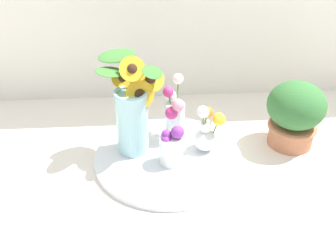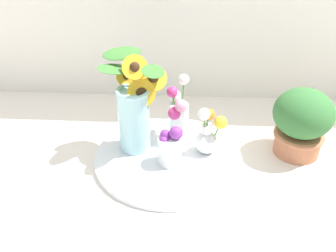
# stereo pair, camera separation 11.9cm
# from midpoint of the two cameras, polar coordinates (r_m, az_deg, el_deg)

# --- Properties ---
(ground_plane) EXTENTS (6.00, 6.00, 0.00)m
(ground_plane) POSITION_cam_midpoint_polar(r_m,az_deg,el_deg) (1.25, 4.38, -5.66)
(ground_plane) COLOR silver
(serving_tray) EXTENTS (0.47, 0.47, 0.02)m
(serving_tray) POSITION_cam_midpoint_polar(r_m,az_deg,el_deg) (1.26, 2.71, -4.70)
(serving_tray) COLOR silver
(serving_tray) RESTS_ON ground_plane
(mason_jar_sunflowers) EXTENTS (0.23, 0.21, 0.31)m
(mason_jar_sunflowers) POSITION_cam_midpoint_polar(r_m,az_deg,el_deg) (1.21, -2.13, 2.43)
(mason_jar_sunflowers) COLOR #9ED1D6
(mason_jar_sunflowers) RESTS_ON serving_tray
(vase_small_center) EXTENTS (0.08, 0.07, 0.13)m
(vase_small_center) POSITION_cam_midpoint_polar(r_m,az_deg,el_deg) (1.19, 3.11, -3.13)
(vase_small_center) COLOR white
(vase_small_center) RESTS_ON serving_tray
(vase_bulb_right) EXTENTS (0.10, 0.07, 0.16)m
(vase_bulb_right) POSITION_cam_midpoint_polar(r_m,az_deg,el_deg) (1.24, 8.54, -1.37)
(vase_bulb_right) COLOR white
(vase_bulb_right) RESTS_ON serving_tray
(vase_small_back) EXTENTS (0.07, 0.12, 0.21)m
(vase_small_back) POSITION_cam_midpoint_polar(r_m,az_deg,el_deg) (1.28, 4.16, 1.74)
(vase_small_back) COLOR white
(vase_small_back) RESTS_ON serving_tray
(potted_plant) EXTENTS (0.19, 0.19, 0.23)m
(potted_plant) POSITION_cam_midpoint_polar(r_m,az_deg,el_deg) (1.32, 21.33, 0.58)
(potted_plant) COLOR #B7704C
(potted_plant) RESTS_ON ground_plane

